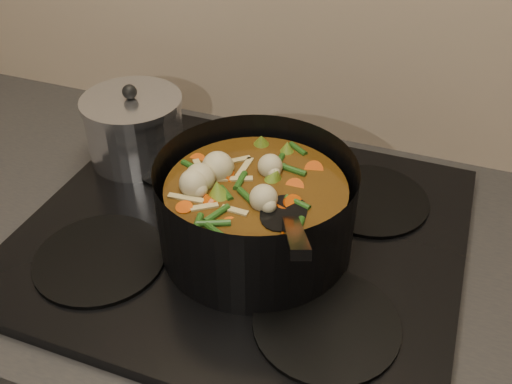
% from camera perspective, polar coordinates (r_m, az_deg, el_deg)
% --- Properties ---
extents(stovetop, '(0.62, 0.54, 0.03)m').
position_cam_1_polar(stovetop, '(0.84, -1.26, -4.11)').
color(stovetop, black).
rests_on(stovetop, counter).
extents(stockpot, '(0.31, 0.35, 0.20)m').
position_cam_1_polar(stockpot, '(0.77, 0.03, -1.79)').
color(stockpot, black).
rests_on(stockpot, stovetop).
extents(saucepan, '(0.17, 0.17, 0.14)m').
position_cam_1_polar(saucepan, '(0.98, -12.02, 6.29)').
color(saucepan, silver).
rests_on(saucepan, stovetop).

